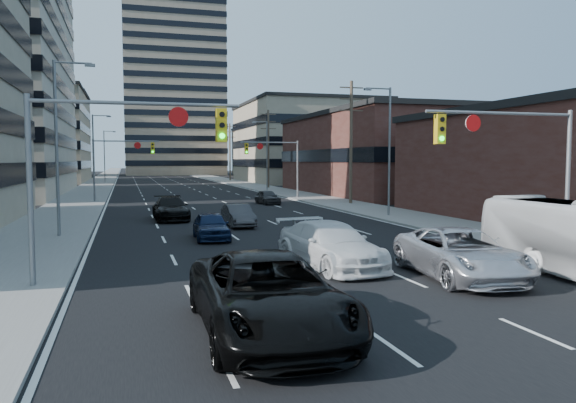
{
  "coord_description": "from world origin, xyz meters",
  "views": [
    {
      "loc": [
        -7.2,
        -10.6,
        4.0
      ],
      "look_at": [
        -0.4,
        12.8,
        2.2
      ],
      "focal_mm": 35.0,
      "sensor_mm": 36.0,
      "label": 1
    }
  ],
  "objects_px": {
    "white_van": "(330,245)",
    "silver_suv": "(460,254)",
    "black_pickup": "(268,295)",
    "sedan_blue": "(211,226)"
  },
  "relations": [
    {
      "from": "white_van",
      "to": "silver_suv",
      "type": "height_order",
      "value": "white_van"
    },
    {
      "from": "black_pickup",
      "to": "silver_suv",
      "type": "bearing_deg",
      "value": 29.3
    },
    {
      "from": "sedan_blue",
      "to": "black_pickup",
      "type": "bearing_deg",
      "value": -91.44
    },
    {
      "from": "black_pickup",
      "to": "white_van",
      "type": "xyz_separation_m",
      "value": [
        4.21,
        7.19,
        -0.08
      ]
    },
    {
      "from": "white_van",
      "to": "silver_suv",
      "type": "relative_size",
      "value": 0.96
    },
    {
      "from": "silver_suv",
      "to": "sedan_blue",
      "type": "height_order",
      "value": "silver_suv"
    },
    {
      "from": "silver_suv",
      "to": "sedan_blue",
      "type": "bearing_deg",
      "value": 125.67
    },
    {
      "from": "white_van",
      "to": "black_pickup",
      "type": "bearing_deg",
      "value": -128.11
    },
    {
      "from": "white_van",
      "to": "sedan_blue",
      "type": "bearing_deg",
      "value": 102.54
    },
    {
      "from": "black_pickup",
      "to": "white_van",
      "type": "relative_size",
      "value": 1.14
    }
  ]
}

